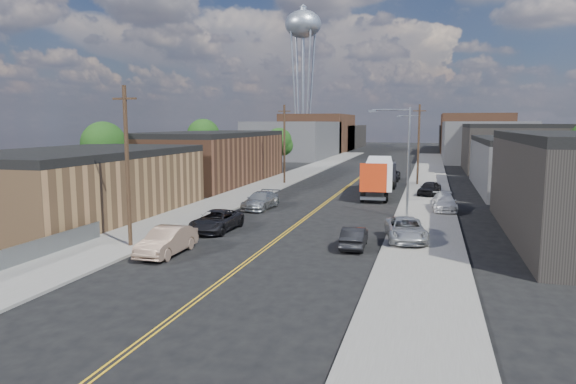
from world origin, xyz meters
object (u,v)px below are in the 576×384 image
Objects in this scene: car_left_a at (166,241)px; car_right_lot_a at (406,229)px; car_right_lot_b at (444,202)px; car_left_c at (216,221)px; water_tower at (303,30)px; semi_truck at (381,174)px; car_right_oncoming at (354,237)px; car_right_lot_c at (429,188)px; car_left_b at (167,241)px; car_ahead_truck at (390,175)px; car_left_d at (261,200)px.

car_left_a is 15.24m from car_right_lot_a.
car_left_c is at bearing -144.76° from car_right_lot_b.
water_tower is 2.43× the size of semi_truck.
car_right_lot_a reaches higher than car_right_oncoming.
semi_truck reaches higher than car_right_lot_c.
car_left_b is 0.91× the size of car_ahead_truck.
car_right_oncoming is 0.78× the size of car_right_lot_a.
car_right_oncoming is 0.84× the size of car_right_lot_b.
car_right_lot_b is (16.00, 2.82, 0.08)m from car_left_d.
car_left_c reaches higher than car_right_oncoming.
car_right_lot_a reaches higher than car_ahead_truck.
car_right_lot_c reaches higher than car_left_d.
semi_truck is at bearing -90.45° from car_right_oncoming.
car_left_b is at bearing -54.03° from car_left_a.
car_left_b is 0.93× the size of car_left_d.
semi_truck reaches higher than car_ahead_truck.
car_left_a is 0.80× the size of car_right_lot_a.
car_right_lot_a reaches higher than car_left_c.
car_right_oncoming is (27.31, -96.32, -29.98)m from water_tower.
car_ahead_truck is at bearing 74.20° from car_left_d.
car_left_b is at bearing -162.17° from car_right_lot_a.
car_ahead_truck is at bearing -65.34° from water_tower.
water_tower is at bearing 96.72° from car_left_a.
water_tower is 7.45× the size of car_left_b.
car_left_a is at bearing -113.47° from semi_truck.
semi_truck is at bearing -69.56° from water_tower.
car_right_lot_c reaches higher than car_ahead_truck.
car_right_oncoming is at bearing -84.76° from car_right_lot_c.
car_left_d reaches higher than car_right_oncoming.
water_tower is 7.03× the size of car_right_lot_a.
semi_truck reaches higher than car_left_a.
car_left_c is at bearing -79.75° from water_tower.
car_left_d is (0.00, 10.00, 0.02)m from car_left_c.
water_tower is 83.68m from car_right_lot_c.
car_left_b is 44.29m from car_ahead_truck.
car_right_oncoming is (10.43, 4.64, -0.14)m from car_left_b.
car_left_c is at bearing -85.93° from car_left_d.
car_right_lot_c is at bearing 77.04° from car_right_lot_a.
car_right_lot_b is at bearing 50.89° from car_left_b.
semi_truck is 12.08m from car_right_lot_b.
car_ahead_truck is (-0.81, 38.60, 0.08)m from car_right_oncoming.
car_right_lot_c is 14.71m from car_ahead_truck.
car_right_lot_b reaches higher than car_ahead_truck.
water_tower is at bearing 114.94° from car_ahead_truck.
car_left_a is (-9.85, -29.58, -1.51)m from semi_truck.
car_right_oncoming is at bearing -11.57° from car_left_c.
car_ahead_truck reaches higher than car_right_oncoming.
car_ahead_truck reaches higher than car_left_a.
car_ahead_truck is (26.50, -57.72, -29.89)m from water_tower.
car_left_a is at bearing -91.94° from car_left_c.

